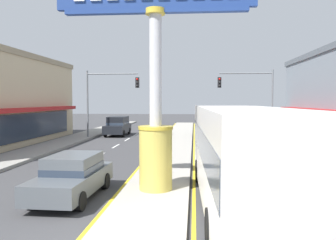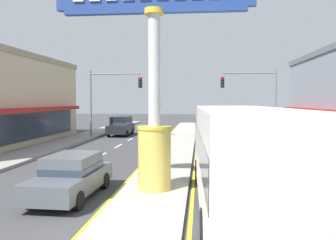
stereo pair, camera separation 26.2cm
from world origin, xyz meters
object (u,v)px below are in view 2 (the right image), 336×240
at_px(district_sign, 154,80).
at_px(bus_mid_left_lane, 238,151).
at_px(sedan_far_right_lane, 320,172).
at_px(suv_near_left_lane, 213,127).
at_px(traffic_light_left_side, 109,92).
at_px(traffic_light_right_side, 255,92).
at_px(sedan_far_left_oncoming, 72,175).
at_px(suv_near_right_lane, 121,126).

distance_m(district_sign, bus_mid_left_lane, 4.10).
bearing_deg(district_sign, sedan_far_right_lane, 5.78).
bearing_deg(district_sign, suv_near_left_lane, 81.69).
relative_size(traffic_light_left_side, bus_mid_left_lane, 0.55).
bearing_deg(traffic_light_left_side, traffic_light_right_side, 1.36).
relative_size(sedan_far_right_lane, sedan_far_left_oncoming, 1.00).
bearing_deg(suv_near_left_lane, suv_near_right_lane, 176.79).
xyz_separation_m(sedan_far_right_lane, suv_near_left_lane, (-3.30, 19.29, 0.20)).
bearing_deg(traffic_light_left_side, bus_mid_left_lane, -63.58).
distance_m(suv_near_right_lane, bus_mid_left_lane, 23.89).
distance_m(suv_near_left_lane, sedan_far_left_oncoming, 21.54).
relative_size(district_sign, traffic_light_right_side, 1.32).
bearing_deg(traffic_light_right_side, sedan_far_right_lane, -90.95).
height_order(sedan_far_right_lane, sedan_far_left_oncoming, same).
bearing_deg(traffic_light_right_side, sedan_far_left_oncoming, -117.05).
xyz_separation_m(sedan_far_right_lane, bus_mid_left_lane, (-3.30, -2.26, 1.08)).
bearing_deg(district_sign, sedan_far_left_oncoming, -164.36).
relative_size(district_sign, suv_near_right_lane, 1.77).
bearing_deg(suv_near_left_lane, district_sign, -98.31).
distance_m(suv_near_right_lane, suv_near_left_lane, 9.13).
height_order(district_sign, suv_near_left_lane, district_sign).
xyz_separation_m(district_sign, suv_near_left_lane, (2.91, 19.92, -3.27)).
relative_size(traffic_light_left_side, sedan_far_right_lane, 1.42).
relative_size(traffic_light_left_side, suv_near_left_lane, 1.34).
distance_m(district_sign, traffic_light_left_side, 18.46).
xyz_separation_m(traffic_light_left_side, suv_near_right_lane, (0.29, 3.15, -3.26)).
distance_m(traffic_light_right_side, sedan_far_right_lane, 17.32).
height_order(district_sign, bus_mid_left_lane, district_sign).
bearing_deg(district_sign, traffic_light_right_side, 69.75).
xyz_separation_m(traffic_light_left_side, sedan_far_left_oncoming, (3.59, -18.10, -3.46)).
height_order(sedan_far_right_lane, suv_near_left_lane, suv_near_left_lane).
bearing_deg(suv_near_right_lane, sedan_far_right_lane, -57.91).
bearing_deg(suv_near_right_lane, sedan_far_left_oncoming, -81.17).
xyz_separation_m(suv_near_right_lane, suv_near_left_lane, (9.12, -0.51, 0.00)).
relative_size(traffic_light_left_side, suv_near_right_lane, 1.35).
bearing_deg(traffic_light_right_side, traffic_light_left_side, -178.64).
relative_size(sedan_far_right_lane, suv_near_left_lane, 0.95).
bearing_deg(district_sign, traffic_light_left_side, 110.59).
distance_m(sedan_far_right_lane, suv_near_left_lane, 19.57).
bearing_deg(sedan_far_right_lane, bus_mid_left_lane, -145.58).
bearing_deg(sedan_far_left_oncoming, bus_mid_left_lane, -8.04).
bearing_deg(suv_near_right_lane, traffic_light_right_side, -12.60).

